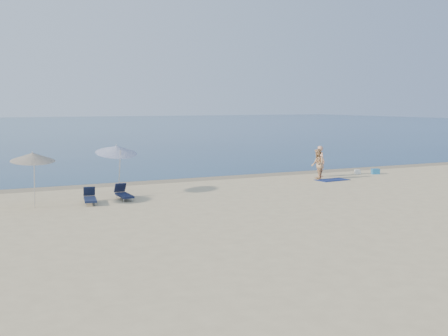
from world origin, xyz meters
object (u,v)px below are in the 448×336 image
object	(u,v)px
person_left	(320,161)
person_right	(318,164)
umbrella_near	(116,150)
blue_cooler	(375,171)

from	to	relation	value
person_left	person_right	distance (m)	1.39
person_right	umbrella_near	xyz separation A→B (m)	(-11.86, -0.37, 1.30)
person_right	blue_cooler	world-z (taller)	person_right
person_left	person_right	bearing A→B (deg)	139.32
person_left	blue_cooler	world-z (taller)	person_left
person_left	umbrella_near	world-z (taller)	umbrella_near
umbrella_near	blue_cooler	bearing A→B (deg)	-0.43
person_left	blue_cooler	distance (m)	3.93
person_right	blue_cooler	xyz separation A→B (m)	(4.76, 0.56, -0.72)
blue_cooler	umbrella_near	world-z (taller)	umbrella_near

